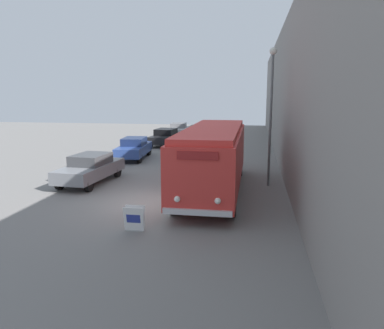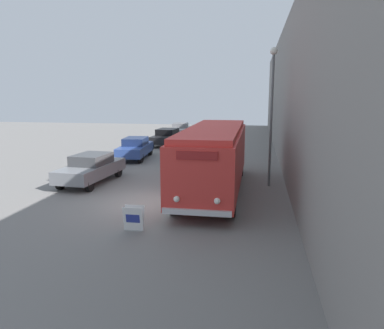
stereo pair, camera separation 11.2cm
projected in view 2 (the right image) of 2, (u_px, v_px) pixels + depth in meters
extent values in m
plane|color=slate|center=(150.00, 203.00, 15.79)|extent=(80.00, 80.00, 0.00)
cube|color=gray|center=(285.00, 96.00, 23.63)|extent=(0.30, 60.00, 8.82)
cylinder|color=black|center=(174.00, 202.00, 14.32)|extent=(0.28, 0.94, 0.94)
cylinder|color=black|center=(232.00, 205.00, 13.95)|extent=(0.28, 0.94, 0.94)
cylinder|color=black|center=(202.00, 166.00, 21.32)|extent=(0.28, 0.94, 0.94)
cylinder|color=black|center=(241.00, 168.00, 20.95)|extent=(0.28, 0.94, 0.94)
cube|color=red|center=(214.00, 157.00, 17.42)|extent=(2.53, 10.03, 2.32)
cube|color=red|center=(214.00, 130.00, 17.18)|extent=(2.32, 9.63, 0.24)
cube|color=silver|center=(196.00, 212.00, 12.70)|extent=(2.40, 0.12, 0.20)
sphere|color=white|center=(177.00, 199.00, 12.76)|extent=(0.22, 0.22, 0.22)
sphere|color=white|center=(217.00, 201.00, 12.53)|extent=(0.22, 0.22, 0.22)
cube|color=maroon|center=(197.00, 156.00, 12.37)|extent=(1.39, 0.06, 0.28)
cube|color=gray|center=(134.00, 230.00, 12.69)|extent=(0.62, 0.19, 0.01)
cube|color=white|center=(133.00, 219.00, 12.54)|extent=(0.69, 0.17, 0.85)
cube|color=white|center=(134.00, 218.00, 12.68)|extent=(0.69, 0.17, 0.85)
cube|color=navy|center=(133.00, 219.00, 12.52)|extent=(0.48, 0.06, 0.30)
cylinder|color=#595E60|center=(271.00, 122.00, 18.19)|extent=(0.12, 0.12, 6.42)
sphere|color=silver|center=(274.00, 51.00, 17.57)|extent=(0.36, 0.36, 0.36)
cylinder|color=black|center=(60.00, 182.00, 18.02)|extent=(0.22, 0.70, 0.70)
cylinder|color=black|center=(89.00, 184.00, 17.66)|extent=(0.22, 0.70, 0.70)
cylinder|color=black|center=(93.00, 169.00, 21.08)|extent=(0.22, 0.70, 0.70)
cylinder|color=black|center=(118.00, 171.00, 20.71)|extent=(0.22, 0.70, 0.70)
cube|color=slate|center=(91.00, 170.00, 19.31)|extent=(2.12, 4.72, 0.62)
cube|color=#3F4043|center=(92.00, 159.00, 19.31)|extent=(1.67, 2.17, 0.52)
cylinder|color=black|center=(119.00, 158.00, 24.94)|extent=(0.22, 0.70, 0.70)
cylinder|color=black|center=(140.00, 158.00, 24.82)|extent=(0.22, 0.70, 0.70)
cylinder|color=black|center=(131.00, 150.00, 28.09)|extent=(0.22, 0.70, 0.70)
cylinder|color=black|center=(150.00, 151.00, 27.97)|extent=(0.22, 0.70, 0.70)
cube|color=#2D478C|center=(135.00, 149.00, 26.40)|extent=(2.11, 4.75, 0.63)
cube|color=#19274D|center=(135.00, 141.00, 26.40)|extent=(1.63, 2.19, 0.51)
cylinder|color=black|center=(152.00, 144.00, 31.96)|extent=(0.22, 0.66, 0.66)
cylinder|color=black|center=(170.00, 144.00, 31.57)|extent=(0.22, 0.66, 0.66)
cylinder|color=black|center=(164.00, 139.00, 35.07)|extent=(0.22, 0.66, 0.66)
cylinder|color=black|center=(181.00, 140.00, 34.68)|extent=(0.22, 0.66, 0.66)
cube|color=black|center=(167.00, 138.00, 33.27)|extent=(2.22, 4.79, 0.60)
cube|color=black|center=(167.00, 132.00, 33.27)|extent=(1.75, 2.21, 0.53)
cylinder|color=black|center=(171.00, 136.00, 37.53)|extent=(0.22, 0.70, 0.70)
cylinder|color=black|center=(186.00, 136.00, 37.41)|extent=(0.22, 0.70, 0.70)
cylinder|color=black|center=(175.00, 133.00, 40.64)|extent=(0.22, 0.70, 0.70)
cylinder|color=black|center=(189.00, 133.00, 40.52)|extent=(0.22, 0.70, 0.70)
cube|color=#B7B7BC|center=(180.00, 131.00, 38.96)|extent=(2.20, 4.72, 0.69)
cube|color=slate|center=(180.00, 125.00, 38.96)|extent=(1.70, 2.19, 0.47)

